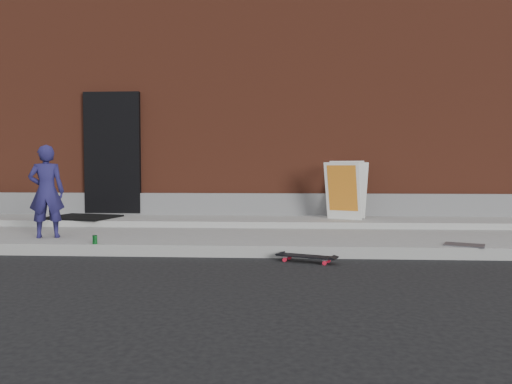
# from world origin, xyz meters

# --- Properties ---
(ground) EXTENTS (80.00, 80.00, 0.00)m
(ground) POSITION_xyz_m (0.00, 0.00, 0.00)
(ground) COLOR black
(ground) RESTS_ON ground
(sidewalk) EXTENTS (20.00, 3.00, 0.15)m
(sidewalk) POSITION_xyz_m (0.00, 1.50, 0.07)
(sidewalk) COLOR gray
(sidewalk) RESTS_ON ground
(apron) EXTENTS (20.00, 1.20, 0.10)m
(apron) POSITION_xyz_m (0.00, 2.40, 0.20)
(apron) COLOR gray
(apron) RESTS_ON sidewalk
(building) EXTENTS (20.00, 8.10, 5.00)m
(building) POSITION_xyz_m (-0.00, 6.99, 2.50)
(building) COLOR #602A1A
(building) RESTS_ON ground
(child) EXTENTS (0.54, 0.43, 1.30)m
(child) POSITION_xyz_m (-2.71, 0.57, 0.80)
(child) COLOR #1E1A4B
(child) RESTS_ON sidewalk
(skateboard) EXTENTS (0.74, 0.44, 0.08)m
(skateboard) POSITION_xyz_m (0.87, -0.24, 0.07)
(skateboard) COLOR red
(skateboard) RESTS_ON ground
(pizza_sign) EXTENTS (0.82, 0.88, 0.99)m
(pizza_sign) POSITION_xyz_m (1.66, 2.40, 0.75)
(pizza_sign) COLOR silver
(pizza_sign) RESTS_ON apron
(soda_can) EXTENTS (0.06, 0.06, 0.11)m
(soda_can) POSITION_xyz_m (-1.83, 0.05, 0.21)
(soda_can) COLOR #1A8330
(soda_can) RESTS_ON sidewalk
(doormat) EXTENTS (1.26, 1.10, 0.03)m
(doormat) POSITION_xyz_m (-2.90, 2.26, 0.27)
(doormat) COLOR black
(doormat) RESTS_ON apron
(utility_plate) EXTENTS (0.55, 0.46, 0.01)m
(utility_plate) POSITION_xyz_m (2.88, 0.20, 0.16)
(utility_plate) COLOR #545358
(utility_plate) RESTS_ON sidewalk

